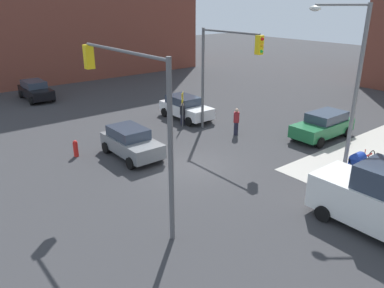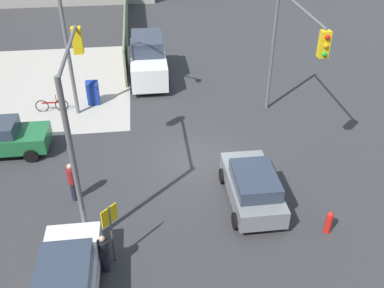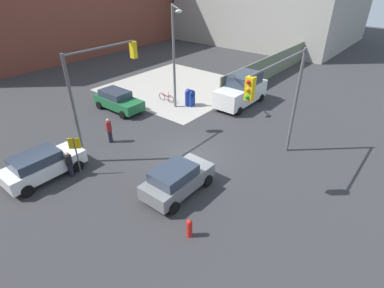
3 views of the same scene
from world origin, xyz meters
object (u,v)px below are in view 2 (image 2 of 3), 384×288
(traffic_signal_se_corner, at_px, (290,42))
(coupe_white, at_px, (67,281))
(fire_hydrant, at_px, (329,222))
(bicycle_leaning_on_fence, at_px, (52,105))
(traffic_signal_nw_corner, at_px, (75,105))
(mailbox_blue, at_px, (93,91))
(pedestrian_waiting, at_px, (104,253))
(pedestrian_crossing, at_px, (72,181))
(sedan_gray, at_px, (253,186))
(van_white_delivery, at_px, (148,59))
(street_lamp_corner, at_px, (70,29))

(traffic_signal_se_corner, bearing_deg, coupe_white, 133.62)
(fire_hydrant, distance_m, bicycle_leaning_on_fence, 15.56)
(traffic_signal_nw_corner, xyz_separation_m, traffic_signal_se_corner, (4.72, -9.00, 0.07))
(mailbox_blue, height_order, bicycle_leaning_on_fence, mailbox_blue)
(traffic_signal_se_corner, distance_m, pedestrian_waiting, 12.09)
(pedestrian_crossing, height_order, pedestrian_waiting, pedestrian_crossing)
(fire_hydrant, height_order, sedan_gray, sedan_gray)
(pedestrian_crossing, distance_m, pedestrian_waiting, 4.05)
(van_white_delivery, bearing_deg, traffic_signal_nw_corner, 167.12)
(street_lamp_corner, height_order, pedestrian_waiting, street_lamp_corner)
(traffic_signal_nw_corner, bearing_deg, fire_hydrant, -105.33)
(coupe_white, height_order, bicycle_leaning_on_fence, coupe_white)
(traffic_signal_nw_corner, xyz_separation_m, mailbox_blue, (8.82, 0.50, -3.84))
(coupe_white, bearing_deg, bicycle_leaning_on_fence, 10.65)
(traffic_signal_nw_corner, distance_m, sedan_gray, 7.35)
(pedestrian_waiting, xyz_separation_m, bicycle_leaning_on_fence, (11.40, 3.40, -0.46))
(traffic_signal_se_corner, relative_size, pedestrian_waiting, 4.17)
(fire_hydrant, height_order, bicycle_leaning_on_fence, bicycle_leaning_on_fence)
(traffic_signal_nw_corner, distance_m, coupe_white, 5.65)
(traffic_signal_nw_corner, distance_m, street_lamp_corner, 7.66)
(traffic_signal_se_corner, xyz_separation_m, street_lamp_corner, (2.87, 10.01, 0.03))
(street_lamp_corner, bearing_deg, sedan_gray, -137.83)
(traffic_signal_nw_corner, relative_size, traffic_signal_se_corner, 1.00)
(sedan_gray, relative_size, pedestrian_crossing, 2.30)
(sedan_gray, height_order, coupe_white, same)
(mailbox_blue, xyz_separation_m, coupe_white, (-13.02, -0.14, 0.08))
(traffic_signal_se_corner, distance_m, fire_hydrant, 8.25)
(coupe_white, height_order, pedestrian_crossing, pedestrian_crossing)
(sedan_gray, relative_size, bicycle_leaning_on_fence, 2.29)
(traffic_signal_nw_corner, distance_m, fire_hydrant, 9.92)
(bicycle_leaning_on_fence, bearing_deg, pedestrian_waiting, -163.41)
(fire_hydrant, xyz_separation_m, pedestrian_waiting, (-0.80, 8.00, 0.32))
(mailbox_blue, distance_m, bicycle_leaning_on_fence, 2.32)
(traffic_signal_nw_corner, bearing_deg, traffic_signal_se_corner, -62.35)
(mailbox_blue, relative_size, sedan_gray, 0.36)
(sedan_gray, bearing_deg, street_lamp_corner, 42.17)
(mailbox_blue, distance_m, sedan_gray, 11.51)
(sedan_gray, relative_size, coupe_white, 0.93)
(van_white_delivery, xyz_separation_m, pedestrian_waiting, (-14.99, 2.00, -0.48))
(fire_hydrant, distance_m, pedestrian_waiting, 8.05)
(mailbox_blue, distance_m, coupe_white, 13.02)
(traffic_signal_se_corner, bearing_deg, fire_hydrant, 177.58)
(traffic_signal_nw_corner, relative_size, pedestrian_waiting, 4.17)
(traffic_signal_nw_corner, relative_size, street_lamp_corner, 0.81)
(pedestrian_waiting, bearing_deg, sedan_gray, -173.04)
(traffic_signal_se_corner, height_order, fire_hydrant, traffic_signal_se_corner)
(van_white_delivery, xyz_separation_m, pedestrian_crossing, (-11.19, 3.40, -0.37))
(traffic_signal_se_corner, bearing_deg, van_white_delivery, 41.63)
(mailbox_blue, distance_m, pedestrian_crossing, 8.20)
(street_lamp_corner, xyz_separation_m, bicycle_leaning_on_fence, (0.63, 1.69, -4.35))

